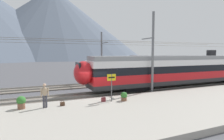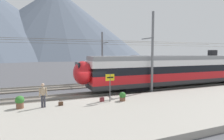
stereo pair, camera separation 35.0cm
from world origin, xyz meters
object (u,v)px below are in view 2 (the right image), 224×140
at_px(catenary_mast_far_side, 103,56).
at_px(potted_plant_platform_edge, 20,101).
at_px(train_near_platform, 186,69).
at_px(train_far_track, 211,65).
at_px(platform_sign, 110,81).
at_px(handbag_beside_passenger, 61,104).
at_px(catenary_mast_mid, 152,53).
at_px(passenger_walking, 43,94).
at_px(handbag_near_sign, 102,99).
at_px(potted_plant_by_shelter, 123,96).

bearing_deg(catenary_mast_far_side, potted_plant_platform_edge, -131.75).
relative_size(train_near_platform, train_far_track, 0.82).
xyz_separation_m(platform_sign, handbag_beside_passenger, (-3.68, 0.29, -1.43)).
bearing_deg(catenary_mast_mid, potted_plant_platform_edge, -171.86).
distance_m(passenger_walking, handbag_beside_passenger, 1.42).
bearing_deg(handbag_beside_passenger, handbag_near_sign, -1.54).
relative_size(train_near_platform, potted_plant_by_shelter, 37.76).
height_order(catenary_mast_mid, platform_sign, catenary_mast_mid).
xyz_separation_m(handbag_near_sign, potted_plant_platform_edge, (-5.75, 0.42, 0.32)).
height_order(train_near_platform, catenary_mast_far_side, catenary_mast_far_side).
bearing_deg(train_near_platform, catenary_mast_mid, -164.24).
xyz_separation_m(catenary_mast_far_side, handbag_near_sign, (-3.96, -11.30, -3.23)).
relative_size(platform_sign, potted_plant_platform_edge, 2.46).
bearing_deg(handbag_near_sign, train_far_track, 22.18).
xyz_separation_m(handbag_beside_passenger, potted_plant_by_shelter, (4.67, -0.49, 0.24)).
xyz_separation_m(train_near_platform, handbag_beside_passenger, (-15.01, -3.70, -1.70)).
height_order(train_far_track, catenary_mast_mid, catenary_mast_mid).
xyz_separation_m(platform_sign, potted_plant_platform_edge, (-6.34, 0.62, -1.08)).
bearing_deg(potted_plant_platform_edge, train_far_track, 17.27).
distance_m(passenger_walking, handbag_near_sign, 4.33).
height_order(catenary_mast_far_side, handbag_beside_passenger, catenary_mast_far_side).
distance_m(catenary_mast_mid, handbag_beside_passenger, 9.91).
distance_m(catenary_mast_far_side, passenger_walking, 14.13).
bearing_deg(potted_plant_by_shelter, train_far_track, 24.56).
relative_size(train_far_track, handbag_near_sign, 72.57).
relative_size(passenger_walking, handbag_beside_passenger, 4.30).
distance_m(catenary_mast_far_side, potted_plant_platform_edge, 14.87).
distance_m(train_far_track, platform_sign, 24.11).
xyz_separation_m(passenger_walking, potted_plant_platform_edge, (-1.49, 0.35, -0.46)).
bearing_deg(train_far_track, catenary_mast_far_side, 173.87).
distance_m(train_near_platform, train_far_track, 12.15).
distance_m(potted_plant_platform_edge, potted_plant_by_shelter, 7.37).
distance_m(handbag_beside_passenger, potted_plant_by_shelter, 4.70).
relative_size(train_near_platform, catenary_mast_mid, 0.56).
height_order(catenary_mast_mid, potted_plant_platform_edge, catenary_mast_mid).
bearing_deg(train_far_track, platform_sign, -156.83).
xyz_separation_m(train_near_platform, potted_plant_by_shelter, (-10.34, -4.19, -1.45)).
distance_m(catenary_mast_far_side, platform_sign, 12.13).
bearing_deg(train_near_platform, handbag_beside_passenger, -166.16).
relative_size(train_far_track, platform_sign, 15.11).
height_order(train_far_track, catenary_mast_far_side, catenary_mast_far_side).
xyz_separation_m(handbag_beside_passenger, potted_plant_platform_edge, (-2.66, 0.33, 0.35)).
height_order(train_near_platform, passenger_walking, train_near_platform).
bearing_deg(catenary_mast_far_side, train_far_track, -6.13).
bearing_deg(platform_sign, potted_plant_by_shelter, -11.16).
bearing_deg(handbag_beside_passenger, potted_plant_platform_edge, 172.87).
distance_m(handbag_near_sign, potted_plant_by_shelter, 1.64).
bearing_deg(platform_sign, passenger_walking, 176.75).
height_order(catenary_mast_far_side, passenger_walking, catenary_mast_far_side).
relative_size(catenary_mast_far_side, potted_plant_platform_edge, 54.94).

